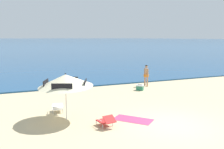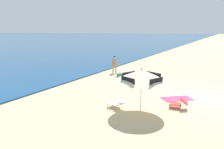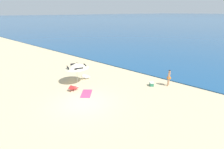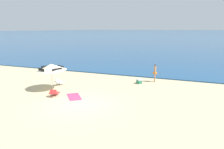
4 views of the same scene
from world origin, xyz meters
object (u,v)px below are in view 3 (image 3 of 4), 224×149
object	(u,v)px
beach_umbrella_striped_main	(77,66)
cooler_box	(152,84)
lounge_chair_beside_umbrella	(86,76)
beach_towel	(86,94)
lounge_chair_under_umbrella	(73,88)
person_standing_near_shore	(169,77)

from	to	relation	value
beach_umbrella_striped_main	cooler_box	xyz separation A→B (m)	(6.33, 4.41, -1.64)
lounge_chair_beside_umbrella	beach_towel	distance (m)	3.88
lounge_chair_beside_umbrella	cooler_box	bearing A→B (deg)	25.89
lounge_chair_under_umbrella	beach_towel	xyz separation A→B (m)	(1.47, 0.35, -0.26)
lounge_chair_beside_umbrella	cooler_box	world-z (taller)	lounge_chair_beside_umbrella
beach_towel	person_standing_near_shore	bearing A→B (deg)	55.27
lounge_chair_under_umbrella	beach_towel	size ratio (longest dim) A/B	0.54
cooler_box	beach_towel	distance (m)	6.61
cooler_box	beach_towel	size ratio (longest dim) A/B	0.33
lounge_chair_beside_umbrella	lounge_chair_under_umbrella	bearing A→B (deg)	-61.53
lounge_chair_under_umbrella	cooler_box	distance (m)	7.76
lounge_chair_under_umbrella	beach_towel	world-z (taller)	lounge_chair_under_umbrella
lounge_chair_under_umbrella	lounge_chair_beside_umbrella	world-z (taller)	lounge_chair_under_umbrella
lounge_chair_beside_umbrella	person_standing_near_shore	xyz separation A→B (m)	(7.71, 4.35, 0.68)
person_standing_near_shore	beach_umbrella_striped_main	bearing A→B (deg)	-143.38
cooler_box	beach_umbrella_striped_main	bearing A→B (deg)	-145.12
beach_umbrella_striped_main	lounge_chair_under_umbrella	bearing A→B (deg)	-48.67
lounge_chair_under_umbrella	cooler_box	xyz separation A→B (m)	(4.97, 5.96, -0.07)
person_standing_near_shore	cooler_box	distance (m)	1.87
lounge_chair_under_umbrella	person_standing_near_shore	size ratio (longest dim) A/B	0.59
beach_umbrella_striped_main	lounge_chair_beside_umbrella	size ratio (longest dim) A/B	3.73
lounge_chair_under_umbrella	cooler_box	size ratio (longest dim) A/B	1.63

